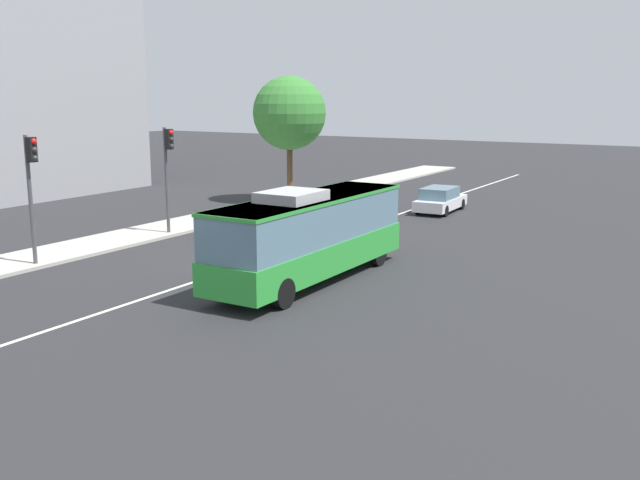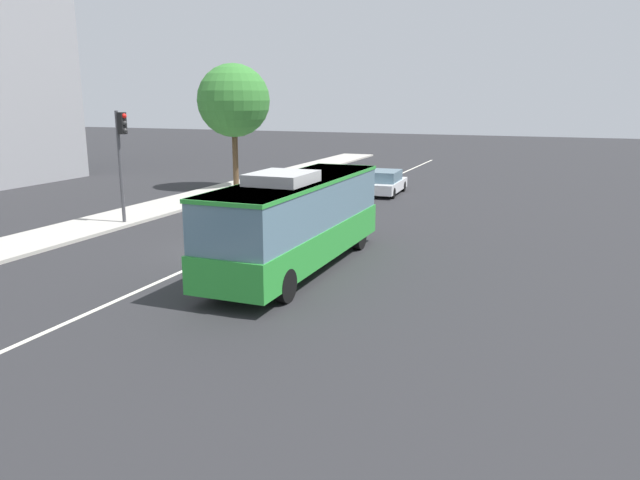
{
  "view_description": "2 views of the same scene",
  "coord_description": "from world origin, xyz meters",
  "px_view_note": "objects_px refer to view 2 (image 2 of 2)",
  "views": [
    {
      "loc": [
        -22.7,
        -16.96,
        6.71
      ],
      "look_at": [
        -0.97,
        -3.75,
        1.5
      ],
      "focal_mm": 39.85,
      "sensor_mm": 36.0,
      "label": 1
    },
    {
      "loc": [
        -19.66,
        -11.74,
        5.73
      ],
      "look_at": [
        -2.42,
        -4.79,
        1.38
      ],
      "focal_mm": 34.01,
      "sensor_mm": 36.0,
      "label": 2
    }
  ],
  "objects_px": {
    "transit_bus": "(297,217)",
    "sedan_white": "(385,183)",
    "traffic_light_far_corner": "(122,148)",
    "street_tree_kerbside_left": "(234,101)"
  },
  "relations": [
    {
      "from": "transit_bus",
      "to": "sedan_white",
      "type": "distance_m",
      "value": 17.31
    },
    {
      "from": "traffic_light_far_corner",
      "to": "street_tree_kerbside_left",
      "type": "relative_size",
      "value": 0.66
    },
    {
      "from": "transit_bus",
      "to": "sedan_white",
      "type": "bearing_deg",
      "value": 5.75
    },
    {
      "from": "sedan_white",
      "to": "street_tree_kerbside_left",
      "type": "xyz_separation_m",
      "value": [
        -1.24,
        9.68,
        4.85
      ]
    },
    {
      "from": "sedan_white",
      "to": "traffic_light_far_corner",
      "type": "distance_m",
      "value": 16.14
    },
    {
      "from": "sedan_white",
      "to": "traffic_light_far_corner",
      "type": "relative_size",
      "value": 0.88
    },
    {
      "from": "transit_bus",
      "to": "traffic_light_far_corner",
      "type": "height_order",
      "value": "traffic_light_far_corner"
    },
    {
      "from": "sedan_white",
      "to": "transit_bus",
      "type": "bearing_deg",
      "value": -176.58
    },
    {
      "from": "street_tree_kerbside_left",
      "to": "traffic_light_far_corner",
      "type": "bearing_deg",
      "value": -174.66
    },
    {
      "from": "transit_bus",
      "to": "street_tree_kerbside_left",
      "type": "relative_size",
      "value": 1.27
    }
  ]
}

